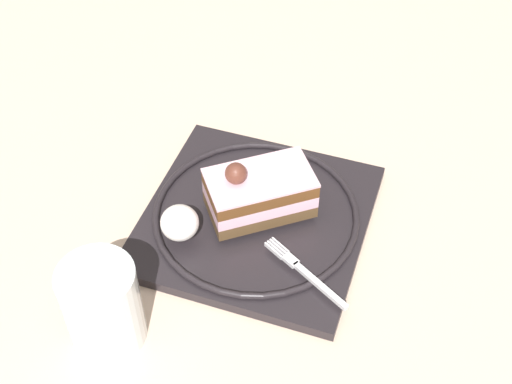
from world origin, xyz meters
TOP-DOWN VIEW (x-y plane):
  - ground_plane at (0.00, 0.00)m, footprint 2.40×2.40m
  - dessert_plate at (-0.03, -0.01)m, footprint 0.24×0.24m
  - cake_slice at (-0.03, -0.01)m, footprint 0.12×0.12m
  - whipped_cream_dollop at (0.03, 0.05)m, footprint 0.04×0.04m
  - fork at (-0.10, 0.05)m, footprint 0.10×0.06m
  - drink_glass_near at (0.05, 0.17)m, footprint 0.07×0.07m

SIDE VIEW (x-z plane):
  - ground_plane at x=0.00m, z-range 0.00..0.00m
  - dessert_plate at x=-0.03m, z-range 0.00..0.02m
  - fork at x=-0.10m, z-range 0.02..0.02m
  - whipped_cream_dollop at x=0.03m, z-range 0.02..0.06m
  - drink_glass_near at x=0.05m, z-range -0.01..0.09m
  - cake_slice at x=-0.03m, z-range 0.01..0.08m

